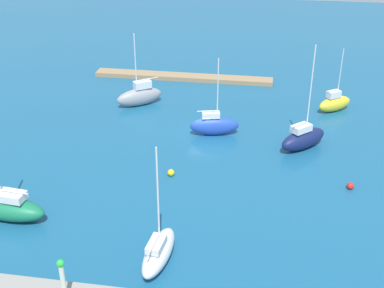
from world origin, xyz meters
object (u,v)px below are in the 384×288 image
mooring_buoy_red (350,186)px  sailboat_navy_by_breakwater (303,138)px  sailboat_green_lone_south (7,207)px  sailboat_gray_along_channel (140,96)px  sailboat_white_off_beacon (159,251)px  mooring_buoy_yellow (171,173)px  sailboat_blue_near_pier (214,125)px  pier_dock (183,77)px  sailboat_yellow_east_end (335,103)px  harbor_beacon (62,278)px

mooring_buoy_red → sailboat_navy_by_breakwater: bearing=-60.9°
sailboat_green_lone_south → sailboat_gray_along_channel: (-5.49, -28.00, 0.16)m
sailboat_white_off_beacon → mooring_buoy_yellow: bearing=12.9°
sailboat_green_lone_south → mooring_buoy_red: bearing=-156.6°
sailboat_blue_near_pier → sailboat_navy_by_breakwater: (-10.65, 1.89, 0.02)m
sailboat_white_off_beacon → mooring_buoy_red: 22.00m
pier_dock → sailboat_blue_near_pier: 20.01m
sailboat_green_lone_south → sailboat_white_off_beacon: (-15.17, 3.76, -0.16)m
pier_dock → sailboat_yellow_east_end: 24.09m
harbor_beacon → sailboat_yellow_east_end: (-22.16, -40.63, -2.25)m
sailboat_navy_by_breakwater → sailboat_gray_along_channel: bearing=112.8°
sailboat_navy_by_breakwater → sailboat_white_off_beacon: size_ratio=1.17×
harbor_beacon → sailboat_green_lone_south: (9.82, -10.43, -2.21)m
harbor_beacon → mooring_buoy_red: bearing=-137.0°
sailboat_white_off_beacon → sailboat_gray_along_channel: (9.69, -31.76, 0.32)m
harbor_beacon → sailboat_gray_along_channel: size_ratio=0.37×
sailboat_green_lone_south → sailboat_white_off_beacon: sailboat_green_lone_south is taller
sailboat_blue_near_pier → sailboat_yellow_east_end: 18.02m
pier_dock → sailboat_green_lone_south: (9.62, 39.11, 0.91)m
sailboat_white_off_beacon → mooring_buoy_yellow: sailboat_white_off_beacon is taller
sailboat_gray_along_channel → harbor_beacon: bearing=59.9°
sailboat_green_lone_south → sailboat_white_off_beacon: size_ratio=1.03×
pier_dock → sailboat_gray_along_channel: 11.91m
sailboat_white_off_beacon → mooring_buoy_red: sailboat_white_off_beacon is taller
pier_dock → mooring_buoy_yellow: bearing=97.5°
sailboat_blue_near_pier → sailboat_white_off_beacon: 24.29m
sailboat_gray_along_channel → mooring_buoy_yellow: (-7.99, 18.04, -1.02)m
sailboat_blue_near_pier → sailboat_white_off_beacon: bearing=-106.6°
sailboat_white_off_beacon → sailboat_yellow_east_end: bearing=-20.5°
sailboat_yellow_east_end → mooring_buoy_red: sailboat_yellow_east_end is taller
sailboat_navy_by_breakwater → mooring_buoy_yellow: size_ratio=16.54×
sailboat_navy_by_breakwater → sailboat_yellow_east_end: bearing=24.8°
harbor_beacon → sailboat_white_off_beacon: sailboat_white_off_beacon is taller
pier_dock → sailboat_navy_by_breakwater: size_ratio=2.25×
sailboat_green_lone_south → sailboat_gray_along_channel: bearing=-95.5°
sailboat_yellow_east_end → sailboat_blue_near_pier: bearing=175.9°
harbor_beacon → sailboat_yellow_east_end: 46.34m
sailboat_blue_near_pier → mooring_buoy_yellow: size_ratio=13.08×
pier_dock → sailboat_yellow_east_end: size_ratio=3.21×
pier_dock → sailboat_green_lone_south: 40.29m
mooring_buoy_yellow → sailboat_green_lone_south: bearing=36.5°
pier_dock → mooring_buoy_yellow: size_ratio=37.21×
mooring_buoy_red → harbor_beacon: bearing=43.0°
sailboat_green_lone_south → sailboat_navy_by_breakwater: bearing=-140.4°
harbor_beacon → sailboat_green_lone_south: sailboat_green_lone_south is taller
sailboat_navy_by_breakwater → harbor_beacon: bearing=-165.3°
sailboat_navy_by_breakwater → mooring_buoy_yellow: 16.46m
sailboat_blue_near_pier → sailboat_navy_by_breakwater: 10.82m
pier_dock → sailboat_yellow_east_end: bearing=158.3°
sailboat_blue_near_pier → sailboat_white_off_beacon: sailboat_white_off_beacon is taller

